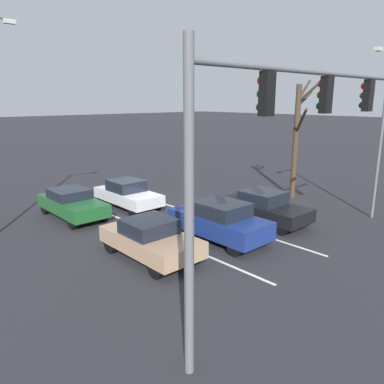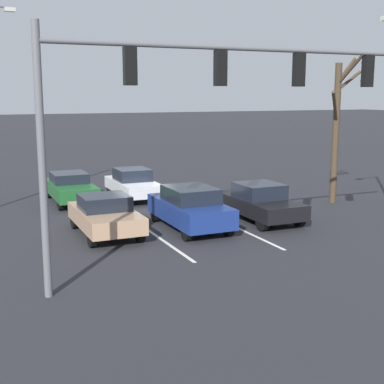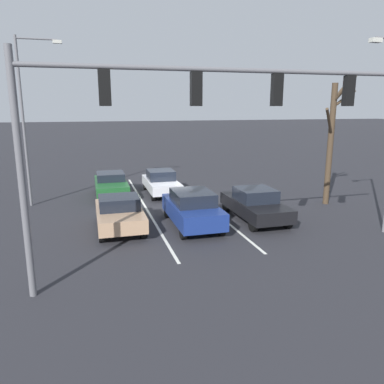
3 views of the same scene
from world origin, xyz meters
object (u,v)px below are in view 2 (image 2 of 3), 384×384
car_tan_rightlane_front (105,215)px  car_black_leftlane_front (259,202)px  car_darkgreen_rightlane_second (71,187)px  car_white_midlane_second (133,184)px  traffic_signal_gantry (197,90)px  car_navy_midlane_front (190,207)px  bare_tree_near (337,126)px

car_tan_rightlane_front → car_black_leftlane_front: car_black_leftlane_front is taller
car_black_leftlane_front → car_darkgreen_rightlane_second: size_ratio=1.04×
car_white_midlane_second → traffic_signal_gantry: bearing=81.1°
car_black_leftlane_front → car_white_midlane_second: car_black_leftlane_front is taller
car_tan_rightlane_front → car_white_midlane_second: 6.92m
car_black_leftlane_front → traffic_signal_gantry: traffic_signal_gantry is taller
car_darkgreen_rightlane_second → traffic_signal_gantry: size_ratio=0.36×
car_navy_midlane_front → traffic_signal_gantry: (1.95, 4.91, 4.33)m
bare_tree_near → car_tan_rightlane_front: bearing=6.8°
traffic_signal_gantry → car_darkgreen_rightlane_second: bearing=-84.2°
car_black_leftlane_front → bare_tree_near: (-5.05, -1.57, 2.88)m
traffic_signal_gantry → bare_tree_near: bearing=-146.7°
traffic_signal_gantry → bare_tree_near: size_ratio=1.76×
car_tan_rightlane_front → bare_tree_near: bare_tree_near is taller
car_tan_rightlane_front → traffic_signal_gantry: 7.01m
car_darkgreen_rightlane_second → traffic_signal_gantry: bearing=95.8°
car_tan_rightlane_front → bare_tree_near: size_ratio=0.59×
car_darkgreen_rightlane_second → bare_tree_near: (-11.33, 5.16, 2.90)m
car_navy_midlane_front → bare_tree_near: size_ratio=0.64×
car_black_leftlane_front → car_darkgreen_rightlane_second: car_black_leftlane_front is taller
car_black_leftlane_front → car_navy_midlane_front: bearing=3.3°
car_darkgreen_rightlane_second → car_black_leftlane_front: bearing=133.0°
car_darkgreen_rightlane_second → car_navy_midlane_front: bearing=114.4°
car_tan_rightlane_front → car_navy_midlane_front: bearing=172.8°
car_darkgreen_rightlane_second → car_white_midlane_second: 3.01m
car_tan_rightlane_front → car_black_leftlane_front: bearing=178.0°
car_navy_midlane_front → car_darkgreen_rightlane_second: size_ratio=1.01×
traffic_signal_gantry → car_white_midlane_second: bearing=-98.9°
traffic_signal_gantry → car_tan_rightlane_front: bearing=-76.9°
bare_tree_near → traffic_signal_gantry: bearing=33.3°
traffic_signal_gantry → car_navy_midlane_front: bearing=-111.6°
car_tan_rightlane_front → car_black_leftlane_front: 6.33m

